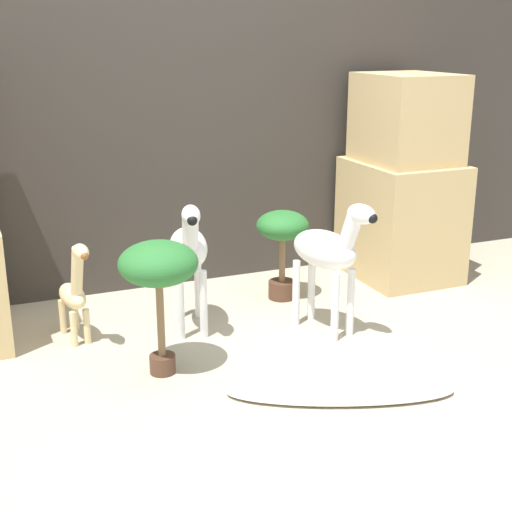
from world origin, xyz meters
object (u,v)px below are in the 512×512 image
object	(u,v)px
zebra_right	(329,251)
surfboard	(338,390)
zebra_left	(189,250)
potted_palm_back	(282,235)
giraffe_figurine	(74,291)
potted_palm_front	(158,269)

from	to	relation	value
zebra_right	surfboard	distance (m)	0.80
zebra_left	potted_palm_back	size ratio (longest dim) A/B	1.37
giraffe_figurine	surfboard	world-z (taller)	giraffe_figurine
zebra_right	giraffe_figurine	xyz separation A→B (m)	(-1.21, 0.37, -0.17)
zebra_left	surfboard	size ratio (longest dim) A/B	0.71
zebra_left	surfboard	world-z (taller)	zebra_left
zebra_right	giraffe_figurine	size ratio (longest dim) A/B	1.30
zebra_left	giraffe_figurine	distance (m)	0.60
zebra_right	potted_palm_back	world-z (taller)	zebra_right
zebra_left	surfboard	xyz separation A→B (m)	(0.37, -0.92, -0.42)
zebra_left	potted_palm_back	bearing A→B (deg)	20.57
zebra_left	giraffe_figurine	world-z (taller)	zebra_left
zebra_left	potted_palm_front	distance (m)	0.51
potted_palm_back	potted_palm_front	bearing A→B (deg)	-143.75
zebra_right	zebra_left	world-z (taller)	same
giraffe_figurine	potted_palm_front	xyz separation A→B (m)	(0.30, -0.50, 0.23)
potted_palm_back	surfboard	bearing A→B (deg)	-102.90
giraffe_figurine	surfboard	size ratio (longest dim) A/B	0.54
zebra_left	potted_palm_front	bearing A→B (deg)	-122.47
surfboard	zebra_left	bearing A→B (deg)	111.91
zebra_right	potted_palm_back	size ratio (longest dim) A/B	1.37
giraffe_figurine	zebra_right	bearing A→B (deg)	-16.98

